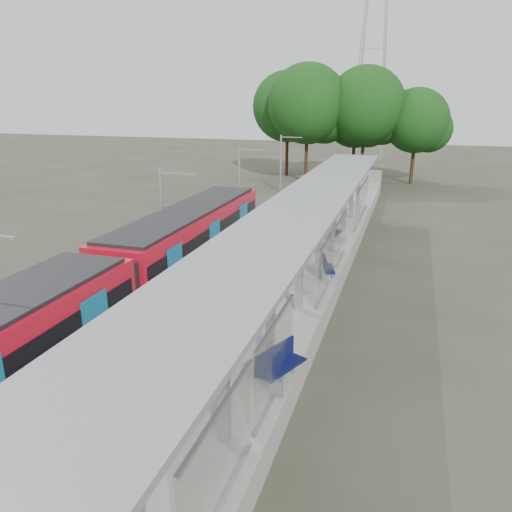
{
  "coord_description": "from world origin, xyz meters",
  "views": [
    {
      "loc": [
        5.7,
        -3.35,
        8.82
      ],
      "look_at": [
        -0.36,
        16.07,
        2.3
      ],
      "focal_mm": 35.0,
      "sensor_mm": 36.0,
      "label": 1
    }
  ],
  "objects_px": {
    "bench_near": "(279,364)",
    "bench_mid": "(327,267)",
    "bench_far": "(334,232)",
    "litter_bin": "(316,244)",
    "info_pillar_far": "(284,269)",
    "train": "(108,291)"
  },
  "relations": [
    {
      "from": "bench_near",
      "to": "bench_mid",
      "type": "relative_size",
      "value": 1.17
    },
    {
      "from": "bench_far",
      "to": "litter_bin",
      "type": "xyz_separation_m",
      "value": [
        -0.56,
        -2.61,
        -0.06
      ]
    },
    {
      "from": "bench_near",
      "to": "litter_bin",
      "type": "height_order",
      "value": "bench_near"
    },
    {
      "from": "info_pillar_far",
      "to": "litter_bin",
      "type": "height_order",
      "value": "info_pillar_far"
    },
    {
      "from": "info_pillar_far",
      "to": "train",
      "type": "bearing_deg",
      "value": -129.65
    },
    {
      "from": "train",
      "to": "bench_far",
      "type": "height_order",
      "value": "train"
    },
    {
      "from": "bench_near",
      "to": "bench_far",
      "type": "height_order",
      "value": "bench_near"
    },
    {
      "from": "info_pillar_far",
      "to": "litter_bin",
      "type": "xyz_separation_m",
      "value": [
        0.45,
        5.1,
        -0.27
      ]
    },
    {
      "from": "train",
      "to": "bench_near",
      "type": "bearing_deg",
      "value": -18.82
    },
    {
      "from": "info_pillar_far",
      "to": "litter_bin",
      "type": "distance_m",
      "value": 5.13
    },
    {
      "from": "bench_mid",
      "to": "litter_bin",
      "type": "relative_size",
      "value": 1.73
    },
    {
      "from": "info_pillar_far",
      "to": "bench_mid",
      "type": "bearing_deg",
      "value": 45.4
    },
    {
      "from": "bench_mid",
      "to": "litter_bin",
      "type": "bearing_deg",
      "value": 91.22
    },
    {
      "from": "bench_far",
      "to": "info_pillar_far",
      "type": "distance_m",
      "value": 7.78
    },
    {
      "from": "bench_far",
      "to": "litter_bin",
      "type": "relative_size",
      "value": 1.61
    },
    {
      "from": "bench_near",
      "to": "info_pillar_far",
      "type": "relative_size",
      "value": 1.09
    },
    {
      "from": "litter_bin",
      "to": "bench_mid",
      "type": "bearing_deg",
      "value": -72.25
    },
    {
      "from": "train",
      "to": "bench_far",
      "type": "bearing_deg",
      "value": 64.13
    },
    {
      "from": "bench_mid",
      "to": "bench_far",
      "type": "xyz_separation_m",
      "value": [
        -0.63,
        6.33,
        -0.03
      ]
    },
    {
      "from": "bench_mid",
      "to": "bench_far",
      "type": "bearing_deg",
      "value": 79.16
    },
    {
      "from": "bench_mid",
      "to": "train",
      "type": "bearing_deg",
      "value": -152.68
    },
    {
      "from": "train",
      "to": "bench_mid",
      "type": "bearing_deg",
      "value": 43.85
    }
  ]
}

